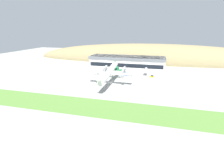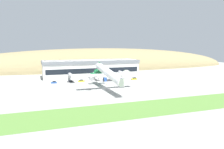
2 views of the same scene
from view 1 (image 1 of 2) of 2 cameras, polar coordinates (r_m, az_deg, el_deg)
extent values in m
plane|color=#9E9E99|center=(133.92, -0.30, -2.71)|extent=(443.97, 443.97, 0.00)
cube|color=#568438|center=(94.72, -7.32, -10.35)|extent=(399.58, 21.07, 0.08)
ellipsoid|color=#8E7F56|center=(234.81, 13.36, 4.41)|extent=(327.11, 65.92, 43.70)
cube|color=white|center=(178.54, 4.92, 3.83)|extent=(74.05, 20.77, 13.34)
cube|color=slate|center=(177.61, 4.96, 5.56)|extent=(75.25, 21.97, 2.40)
cube|color=black|center=(168.58, 4.30, 2.97)|extent=(71.09, 0.16, 3.74)
cylinder|color=silver|center=(166.28, -2.53, 2.13)|extent=(2.60, 14.96, 2.60)
cube|color=silver|center=(159.33, -3.32, 1.57)|extent=(3.38, 2.86, 2.86)
cylinder|color=slate|center=(160.25, -3.26, 0.91)|extent=(0.36, 0.36, 4.00)
cylinder|color=silver|center=(163.29, 3.79, 1.88)|extent=(2.60, 12.11, 2.60)
cube|color=silver|center=(157.49, 3.37, 1.41)|extent=(3.38, 2.86, 2.86)
cylinder|color=slate|center=(158.44, 3.39, 0.75)|extent=(0.36, 0.36, 4.00)
cylinder|color=silver|center=(161.62, 10.97, 1.51)|extent=(2.60, 10.45, 2.60)
cube|color=silver|center=(156.54, 10.84, 1.09)|extent=(3.38, 2.86, 2.86)
cylinder|color=slate|center=(157.50, 10.82, 0.43)|extent=(0.36, 0.36, 4.00)
cylinder|color=white|center=(126.18, -1.04, 0.71)|extent=(4.33, 39.65, 9.08)
cone|color=white|center=(105.24, -4.28, -0.64)|extent=(4.24, 5.24, 4.79)
cone|color=#196B38|center=(147.87, 1.30, 1.69)|extent=(4.24, 6.10, 4.89)
cube|color=#196B38|center=(143.75, 1.00, 2.95)|extent=(0.50, 4.74, 7.60)
cube|color=#196B38|center=(144.73, 1.01, 1.57)|extent=(11.25, 3.05, 0.72)
cube|color=white|center=(128.24, -0.80, 0.48)|extent=(32.94, 3.63, 0.88)
cylinder|color=#9E9EA3|center=(131.03, -5.03, 0.06)|extent=(2.30, 3.85, 2.72)
cylinder|color=#9E9EA3|center=(125.91, 3.47, -0.51)|extent=(2.30, 3.85, 2.72)
cylinder|color=#2D2D2D|center=(129.46, -1.82, -0.44)|extent=(0.28, 0.28, 2.20)
cylinder|color=#2D2D2D|center=(129.74, -1.81, -0.91)|extent=(0.45, 1.10, 1.10)
cylinder|color=#2D2D2D|center=(128.23, 0.22, -0.58)|extent=(0.28, 0.28, 2.20)
cylinder|color=#2D2D2D|center=(128.52, 0.22, -1.05)|extent=(0.45, 1.10, 1.10)
cylinder|color=#2D2D2D|center=(113.82, -2.90, -1.50)|extent=(0.22, 0.22, 1.98)
cylinder|color=#2D2D2D|center=(114.10, -2.90, -1.98)|extent=(0.30, 0.83, 0.82)
cube|color=gold|center=(161.97, -0.79, 0.50)|extent=(4.40, 1.97, 0.82)
cube|color=black|center=(161.83, -0.87, 0.76)|extent=(2.46, 1.57, 0.67)
cube|color=gold|center=(152.93, 12.83, -0.71)|extent=(4.25, 2.14, 0.85)
cube|color=black|center=(152.75, 12.93, -0.44)|extent=(2.39, 1.71, 0.70)
cube|color=#333338|center=(164.67, -3.20, 0.70)|extent=(4.13, 1.69, 0.78)
cube|color=black|center=(164.56, -3.27, 0.95)|extent=(2.28, 1.42, 0.64)
cube|color=#264C99|center=(167.50, -6.89, 0.88)|extent=(3.70, 1.72, 0.87)
cube|color=black|center=(167.26, -6.84, 1.13)|extent=(2.04, 1.45, 0.71)
cube|color=#264C99|center=(154.79, 4.47, 0.15)|extent=(2.21, 2.36, 2.70)
cube|color=black|center=(154.82, 4.07, 0.35)|extent=(0.15, 1.94, 1.19)
cube|color=#38383D|center=(154.60, 5.69, -0.24)|extent=(4.61, 2.22, 0.90)
cylinder|color=#B7B7BC|center=(154.22, 5.70, 0.31)|extent=(4.38, 2.32, 2.17)
cube|color=orange|center=(143.99, 2.50, -1.48)|extent=(0.52, 0.52, 0.03)
cone|color=orange|center=(143.91, 2.50, -1.36)|extent=(0.40, 0.40, 0.55)
camera|label=2|loc=(73.44, -69.61, -6.87)|focal=35.00mm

